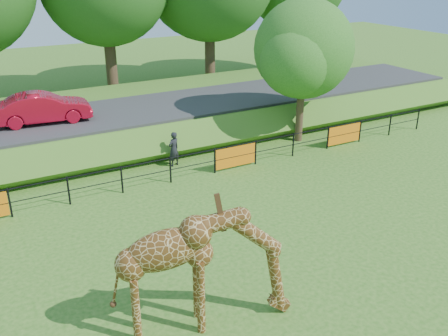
# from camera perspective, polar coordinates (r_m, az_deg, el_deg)

# --- Properties ---
(ground) EXTENTS (90.00, 90.00, 0.00)m
(ground) POSITION_cam_1_polar(r_m,az_deg,el_deg) (14.10, 7.17, -13.60)
(ground) COLOR #2B5F17
(ground) RESTS_ON ground
(giraffe) EXTENTS (4.42, 1.97, 3.12)m
(giraffe) POSITION_cam_1_polar(r_m,az_deg,el_deg) (12.02, -2.31, -11.52)
(giraffe) COLOR #4F2E10
(giraffe) RESTS_ON ground
(perimeter_fence) EXTENTS (28.07, 0.10, 1.10)m
(perimeter_fence) POSITION_cam_1_polar(r_m,az_deg,el_deg) (19.96, -6.14, -0.20)
(perimeter_fence) COLOR black
(perimeter_fence) RESTS_ON ground
(embankment) EXTENTS (40.00, 9.00, 1.30)m
(embankment) POSITION_cam_1_polar(r_m,az_deg,el_deg) (26.61, -12.52, 5.58)
(embankment) COLOR #2B5F17
(embankment) RESTS_ON ground
(road) EXTENTS (40.00, 5.00, 0.12)m
(road) POSITION_cam_1_polar(r_m,az_deg,el_deg) (25.03, -11.64, 6.26)
(road) COLOR #2C2C2E
(road) RESTS_ON embankment
(car_red) EXTENTS (4.27, 1.85, 1.37)m
(car_red) POSITION_cam_1_polar(r_m,az_deg,el_deg) (24.01, -19.97, 6.48)
(car_red) COLOR red
(car_red) RESTS_ON road
(visitor) EXTENTS (0.65, 0.54, 1.53)m
(visitor) POSITION_cam_1_polar(r_m,az_deg,el_deg) (21.51, -5.76, 2.17)
(visitor) COLOR black
(visitor) RESTS_ON ground
(tree_east) EXTENTS (5.40, 4.71, 6.76)m
(tree_east) POSITION_cam_1_polar(r_m,az_deg,el_deg) (23.97, 9.21, 12.89)
(tree_east) COLOR #382519
(tree_east) RESTS_ON ground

